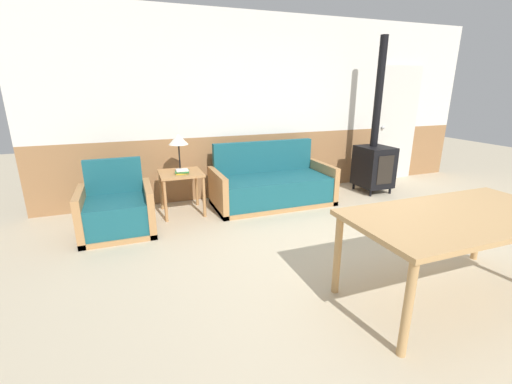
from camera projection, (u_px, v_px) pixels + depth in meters
ground_plane at (383, 261)px, 3.41m from camera, size 16.00×16.00×0.00m
wall_back at (278, 108)px, 5.36m from camera, size 7.20×0.06×2.70m
couch at (272, 187)px, 5.02m from camera, size 1.73×0.82×0.88m
armchair at (117, 212)px, 4.03m from camera, size 0.82×0.74×0.83m
side_table at (181, 179)px, 4.58m from camera, size 0.56×0.56×0.58m
table_lamp at (178, 141)px, 4.52m from camera, size 0.26×0.26×0.50m
book_stack at (182, 171)px, 4.46m from camera, size 0.20×0.17×0.06m
dining_table at (459, 222)px, 2.65m from camera, size 1.76×0.89×0.73m
wood_stove at (374, 158)px, 5.53m from camera, size 0.48×0.55×2.40m
entry_door at (396, 124)px, 6.19m from camera, size 0.89×0.09×2.02m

